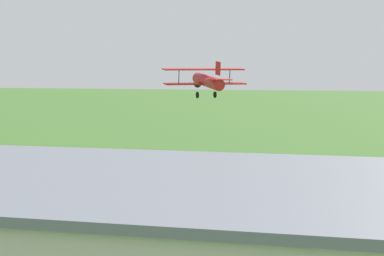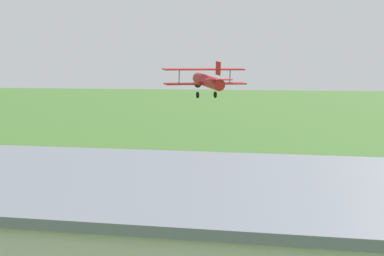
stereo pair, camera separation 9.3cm
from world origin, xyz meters
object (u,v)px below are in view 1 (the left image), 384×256
Objects in this scene: hangar at (106,243)px; person_at_fence_line at (36,198)px; person_beside_truck at (34,202)px; person_walking_on_apron at (85,208)px; biplane at (207,80)px; person_by_parked_cars at (181,204)px.

hangar reaches higher than person_at_fence_line.
person_beside_truck is 1.77m from person_at_fence_line.
person_walking_on_apron is at bearing 152.78° from person_at_fence_line.
biplane is 4.72× the size of person_beside_truck.
person_by_parked_cars is (-6.13, -2.49, 0.01)m from person_walking_on_apron.
person_walking_on_apron is (7.01, -14.81, -2.12)m from hangar.
person_beside_truck is (4.23, -0.86, 0.02)m from person_walking_on_apron.
hangar is 21.12m from person_at_fence_line.
person_by_parked_cars is at bearing -157.86° from person_walking_on_apron.
hangar is 18.91× the size of person_at_fence_line.
person_beside_truck is 1.10× the size of person_at_fence_line.
biplane is at bearing -83.77° from person_by_parked_cars.
person_beside_truck reaches higher than person_by_parked_cars.
hangar is 38.52m from biplane.
person_walking_on_apron is at bearing 80.47° from biplane.
person_walking_on_apron is 0.99× the size of person_by_parked_cars.
person_at_fence_line is (8.76, 20.60, -8.20)m from biplane.
biplane is at bearing -85.28° from hangar.
biplane is 23.84m from person_at_fence_line.
biplane is 5.17× the size of person_at_fence_line.
person_beside_truck is 1.01× the size of person_by_parked_cars.
person_beside_truck is at bearing -54.32° from hangar.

